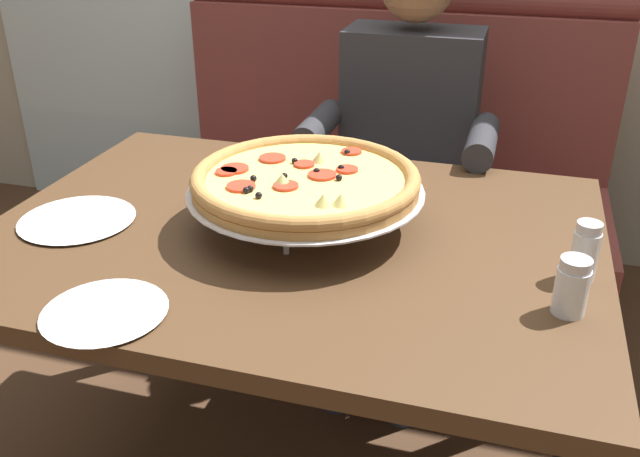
% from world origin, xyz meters
% --- Properties ---
extents(booth_bench, '(1.52, 0.78, 1.13)m').
position_xyz_m(booth_bench, '(0.00, 0.95, 0.40)').
color(booth_bench, brown).
rests_on(booth_bench, ground_plane).
extents(dining_table, '(1.29, 0.96, 0.73)m').
position_xyz_m(dining_table, '(0.00, 0.00, 0.65)').
color(dining_table, '#4C331E').
rests_on(dining_table, ground_plane).
extents(diner_main, '(0.54, 0.64, 1.27)m').
position_xyz_m(diner_main, '(0.12, 0.68, 0.71)').
color(diner_main, '#2D3342').
rests_on(diner_main, ground_plane).
extents(pizza, '(0.50, 0.50, 0.14)m').
position_xyz_m(pizza, '(0.02, 0.03, 0.84)').
color(pizza, silver).
rests_on(pizza, dining_table).
extents(shaker_parmesan, '(0.05, 0.05, 0.11)m').
position_xyz_m(shaker_parmesan, '(0.58, -0.04, 0.78)').
color(shaker_parmesan, white).
rests_on(shaker_parmesan, dining_table).
extents(shaker_oregano, '(0.06, 0.06, 0.11)m').
position_xyz_m(shaker_oregano, '(0.56, -0.17, 0.78)').
color(shaker_oregano, white).
rests_on(shaker_oregano, dining_table).
extents(plate_near_left, '(0.25, 0.25, 0.02)m').
position_xyz_m(plate_near_left, '(-0.46, -0.10, 0.74)').
color(plate_near_left, white).
rests_on(plate_near_left, dining_table).
extents(plate_near_right, '(0.22, 0.22, 0.02)m').
position_xyz_m(plate_near_right, '(-0.21, -0.40, 0.74)').
color(plate_near_right, white).
rests_on(plate_near_right, dining_table).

